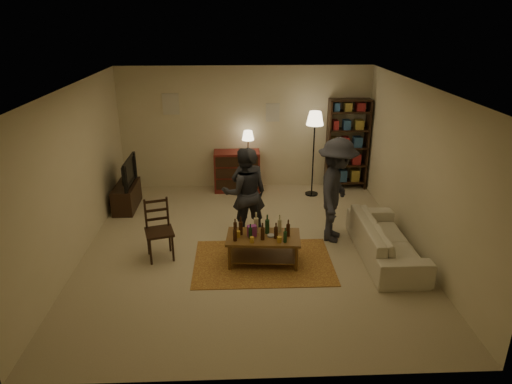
{
  "coord_description": "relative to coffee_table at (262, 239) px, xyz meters",
  "views": [
    {
      "loc": [
        -0.18,
        -6.89,
        3.74
      ],
      "look_at": [
        0.11,
        0.1,
        0.97
      ],
      "focal_mm": 32.0,
      "sensor_mm": 36.0,
      "label": 1
    }
  ],
  "objects": [
    {
      "name": "person_left",
      "position": [
        -0.19,
        1.06,
        0.39
      ],
      "size": [
        0.6,
        0.41,
        1.61
      ],
      "primitive_type": "imported",
      "rotation": [
        0.0,
        0.0,
        3.18
      ],
      "color": "#24252B",
      "rests_on": "ground"
    },
    {
      "name": "coffee_table",
      "position": [
        0.0,
        0.0,
        0.0
      ],
      "size": [
        1.19,
        0.72,
        0.81
      ],
      "rotation": [
        0.0,
        0.0,
        -0.08
      ],
      "color": "brown",
      "rests_on": "ground"
    },
    {
      "name": "floor_lamp",
      "position": [
        1.24,
        2.88,
        1.15
      ],
      "size": [
        0.36,
        0.36,
        1.84
      ],
      "color": "black",
      "rests_on": "ground"
    },
    {
      "name": "rug",
      "position": [
        0.01,
        -0.01,
        -0.41
      ],
      "size": [
        2.2,
        1.5,
        0.01
      ],
      "primitive_type": "cube",
      "color": "brown",
      "rests_on": "ground"
    },
    {
      "name": "floor",
      "position": [
        -0.19,
        0.51,
        -0.41
      ],
      "size": [
        6.0,
        6.0,
        0.0
      ],
      "primitive_type": "plane",
      "color": "#C6B793",
      "rests_on": "ground"
    },
    {
      "name": "room_shell",
      "position": [
        -0.84,
        3.49,
        1.4
      ],
      "size": [
        6.0,
        6.0,
        6.0
      ],
      "color": "beige",
      "rests_on": "ground"
    },
    {
      "name": "sofa",
      "position": [
        2.01,
        0.11,
        -0.11
      ],
      "size": [
        0.81,
        2.08,
        0.61
      ],
      "primitive_type": "imported",
      "rotation": [
        0.0,
        0.0,
        1.57
      ],
      "color": "beige",
      "rests_on": "ground"
    },
    {
      "name": "bookshelf",
      "position": [
        2.06,
        3.29,
        0.62
      ],
      "size": [
        0.9,
        0.34,
        2.02
      ],
      "color": "black",
      "rests_on": "ground"
    },
    {
      "name": "dresser",
      "position": [
        -0.38,
        3.22,
        0.06
      ],
      "size": [
        1.0,
        0.5,
        1.36
      ],
      "color": "maroon",
      "rests_on": "ground"
    },
    {
      "name": "person_right",
      "position": [
        -0.27,
        1.04,
        0.39
      ],
      "size": [
        0.89,
        0.76,
        1.6
      ],
      "primitive_type": "imported",
      "rotation": [
        0.0,
        0.0,
        3.36
      ],
      "color": "#282A30",
      "rests_on": "ground"
    },
    {
      "name": "tv_stand",
      "position": [
        -2.63,
        2.31,
        -0.03
      ],
      "size": [
        0.4,
        1.0,
        1.06
      ],
      "color": "black",
      "rests_on": "ground"
    },
    {
      "name": "dining_chair",
      "position": [
        -1.66,
        0.28,
        0.11
      ],
      "size": [
        0.54,
        0.54,
        1.0
      ],
      "rotation": [
        0.0,
        0.0,
        0.28
      ],
      "color": "black",
      "rests_on": "ground"
    },
    {
      "name": "person_by_sofa",
      "position": [
        1.3,
        0.77,
        0.5
      ],
      "size": [
        1.05,
        1.34,
        1.83
      ],
      "primitive_type": "imported",
      "rotation": [
        0.0,
        0.0,
        1.21
      ],
      "color": "#2A2B32",
      "rests_on": "ground"
    }
  ]
}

